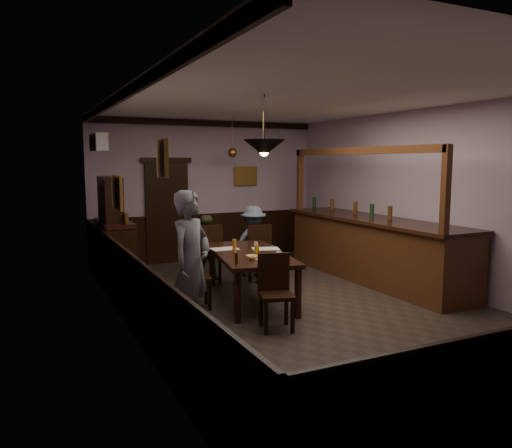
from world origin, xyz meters
TOP-DOWN VIEW (x-y plane):
  - room at (0.00, 0.00)m, footprint 5.01×8.01m
  - dining_table at (-0.55, 0.60)m, footprint 1.40×2.35m
  - chair_far_left at (-0.74, 1.93)m, footprint 0.47×0.47m
  - chair_far_right at (0.14, 1.76)m, footprint 0.49×0.49m
  - chair_near at (-0.80, -0.70)m, footprint 0.51×0.51m
  - chair_side at (-1.50, 0.58)m, footprint 0.48×0.48m
  - person_standing at (-1.82, -0.43)m, footprint 0.77×0.73m
  - person_seated_left at (-0.70, 2.21)m, footprint 0.69×0.62m
  - person_seated_right at (0.18, 2.04)m, footprint 0.90×0.58m
  - newspaper_left at (-0.79, 1.02)m, footprint 0.43×0.32m
  - newspaper_right at (-0.21, 0.75)m, footprint 0.49×0.41m
  - napkin at (-0.63, 0.35)m, footprint 0.18×0.18m
  - saucer at (-0.34, -0.00)m, footprint 0.15×0.15m
  - coffee_cup at (-0.35, 0.04)m, footprint 0.09×0.09m
  - pastry_plate at (-0.68, 0.08)m, footprint 0.22×0.22m
  - pastry_ring_a at (-0.76, 0.06)m, footprint 0.13×0.13m
  - pastry_ring_b at (-0.69, 0.09)m, footprint 0.13×0.13m
  - soda_can at (-0.49, 0.46)m, footprint 0.07×0.07m
  - beer_glass at (-0.76, 0.70)m, footprint 0.06×0.06m
  - water_glass at (-0.45, 0.61)m, footprint 0.06×0.06m
  - pepper_mill at (-1.07, -0.08)m, footprint 0.04×0.04m
  - sideboard at (-2.21, 2.69)m, footprint 0.50×1.41m
  - bar_counter at (1.99, 0.85)m, footprint 0.98×4.21m
  - door_back at (-0.90, 3.95)m, footprint 0.90×0.06m
  - ac_unit at (-2.38, 2.90)m, footprint 0.20×0.85m
  - picture_left_small at (-2.46, -1.60)m, footprint 0.04×0.28m
  - picture_left_large at (-2.46, 0.80)m, footprint 0.04×0.62m
  - picture_back at (0.90, 3.96)m, footprint 0.55×0.04m
  - pendant_iron at (-0.70, -0.19)m, footprint 0.56×0.56m
  - pendant_brass_mid at (0.10, 1.47)m, footprint 0.20×0.20m
  - pendant_brass_far at (0.30, 3.28)m, footprint 0.20×0.20m

SIDE VIEW (x-z plane):
  - chair_near at x=-0.80m, z-range 0.05..1.00m
  - chair_side at x=-1.50m, z-range 0.05..1.00m
  - chair_far_right at x=0.14m, z-range 0.05..1.06m
  - chair_far_left at x=-0.74m, z-range 0.05..1.08m
  - person_seated_left at x=-0.70m, z-range 0.00..1.17m
  - bar_counter at x=1.99m, z-range -0.58..1.78m
  - person_seated_right at x=0.18m, z-range 0.00..1.31m
  - dining_table at x=-0.55m, z-range 0.31..1.06m
  - sideboard at x=-2.21m, z-range -0.18..1.68m
  - napkin at x=-0.63m, z-range 0.75..0.75m
  - newspaper_left at x=-0.79m, z-range 0.75..0.76m
  - newspaper_right at x=-0.21m, z-range 0.75..0.76m
  - saucer at x=-0.34m, z-range 0.75..0.76m
  - pastry_plate at x=-0.68m, z-range 0.75..0.76m
  - pastry_ring_a at x=-0.76m, z-range 0.77..0.81m
  - pastry_ring_b at x=-0.69m, z-range 0.77..0.81m
  - coffee_cup at x=-0.35m, z-range 0.76..0.84m
  - soda_can at x=-0.49m, z-range 0.75..0.87m
  - pepper_mill at x=-1.07m, z-range 0.75..0.89m
  - water_glass at x=-0.45m, z-range 0.75..0.90m
  - beer_glass at x=-0.76m, z-range 0.75..0.95m
  - person_standing at x=-1.82m, z-range 0.00..1.78m
  - door_back at x=-0.90m, z-range 0.00..2.10m
  - room at x=0.00m, z-range -0.01..3.01m
  - picture_left_large at x=-2.46m, z-range 1.46..1.94m
  - picture_back at x=0.90m, z-range 1.59..2.01m
  - picture_left_small at x=-2.46m, z-range 1.97..2.33m
  - pendant_brass_mid at x=0.10m, z-range 1.89..2.70m
  - pendant_brass_far at x=0.30m, z-range 1.89..2.70m
  - pendant_iron at x=-0.70m, z-range 1.89..2.70m
  - ac_unit at x=-2.38m, z-range 2.30..2.60m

